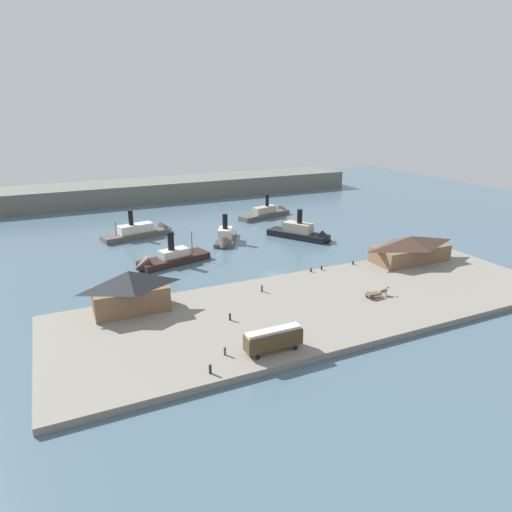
{
  "coord_description": "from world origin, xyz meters",
  "views": [
    {
      "loc": [
        -49.26,
        -96.02,
        40.99
      ],
      "look_at": [
        -0.13,
        9.59,
        2.0
      ],
      "focal_mm": 31.94,
      "sensor_mm": 36.0,
      "label": 1
    }
  ],
  "objects_px": {
    "ferry_shed_customs_shed": "(130,291)",
    "ferry_moored_east": "(165,260)",
    "mooring_post_east": "(311,270)",
    "ferry_departing_north": "(225,239)",
    "mooring_post_west": "(322,268)",
    "ferry_approaching_east": "(269,213)",
    "ferry_outer_harbor": "(144,231)",
    "street_tram": "(273,338)",
    "pedestrian_walking_west": "(210,369)",
    "pedestrian_near_west_shed": "(262,288)",
    "mooring_post_center_east": "(353,263)",
    "ferry_shed_central_terminal": "(410,248)",
    "pedestrian_near_cart": "(225,351)",
    "pedestrian_walking_east": "(230,317)",
    "horse_cart": "(377,293)",
    "ferry_mid_harbor": "(304,234)"
  },
  "relations": [
    {
      "from": "pedestrian_near_west_shed",
      "to": "horse_cart",
      "type": "bearing_deg",
      "value": -31.8
    },
    {
      "from": "horse_cart",
      "to": "ferry_mid_harbor",
      "type": "bearing_deg",
      "value": 77.56
    },
    {
      "from": "ferry_shed_central_terminal",
      "to": "mooring_post_west",
      "type": "distance_m",
      "value": 25.5
    },
    {
      "from": "ferry_approaching_east",
      "to": "ferry_outer_harbor",
      "type": "height_order",
      "value": "ferry_outer_harbor"
    },
    {
      "from": "mooring_post_center_east",
      "to": "ferry_outer_harbor",
      "type": "distance_m",
      "value": 69.32
    },
    {
      "from": "pedestrian_near_cart",
      "to": "pedestrian_near_west_shed",
      "type": "height_order",
      "value": "pedestrian_near_west_shed"
    },
    {
      "from": "ferry_shed_central_terminal",
      "to": "ferry_moored_east",
      "type": "height_order",
      "value": "ferry_moored_east"
    },
    {
      "from": "ferry_shed_customs_shed",
      "to": "horse_cart",
      "type": "relative_size",
      "value": 2.55
    },
    {
      "from": "pedestrian_walking_west",
      "to": "mooring_post_center_east",
      "type": "xyz_separation_m",
      "value": [
        50.8,
        32.22,
        -0.36
      ]
    },
    {
      "from": "mooring_post_center_east",
      "to": "ferry_shed_customs_shed",
      "type": "bearing_deg",
      "value": -175.99
    },
    {
      "from": "pedestrian_walking_west",
      "to": "street_tram",
      "type": "bearing_deg",
      "value": 8.91
    },
    {
      "from": "ferry_shed_customs_shed",
      "to": "mooring_post_east",
      "type": "relative_size",
      "value": 16.53
    },
    {
      "from": "mooring_post_east",
      "to": "ferry_departing_north",
      "type": "bearing_deg",
      "value": 104.28
    },
    {
      "from": "pedestrian_near_cart",
      "to": "ferry_shed_customs_shed",
      "type": "bearing_deg",
      "value": 114.38
    },
    {
      "from": "pedestrian_near_west_shed",
      "to": "pedestrian_walking_east",
      "type": "bearing_deg",
      "value": -139.11
    },
    {
      "from": "mooring_post_east",
      "to": "ferry_approaching_east",
      "type": "distance_m",
      "value": 64.91
    },
    {
      "from": "ferry_outer_harbor",
      "to": "street_tram",
      "type": "bearing_deg",
      "value": -87.21
    },
    {
      "from": "ferry_shed_customs_shed",
      "to": "ferry_shed_central_terminal",
      "type": "bearing_deg",
      "value": 0.15
    },
    {
      "from": "pedestrian_walking_west",
      "to": "ferry_departing_north",
      "type": "bearing_deg",
      "value": 67.03
    },
    {
      "from": "street_tram",
      "to": "pedestrian_near_west_shed",
      "type": "bearing_deg",
      "value": 68.59
    },
    {
      "from": "ferry_shed_customs_shed",
      "to": "mooring_post_east",
      "type": "distance_m",
      "value": 45.11
    },
    {
      "from": "horse_cart",
      "to": "ferry_departing_north",
      "type": "height_order",
      "value": "ferry_departing_north"
    },
    {
      "from": "ferry_moored_east",
      "to": "ferry_mid_harbor",
      "type": "bearing_deg",
      "value": 7.2
    },
    {
      "from": "mooring_post_east",
      "to": "ferry_outer_harbor",
      "type": "xyz_separation_m",
      "value": [
        -30.15,
        54.43,
        -0.12
      ]
    },
    {
      "from": "ferry_approaching_east",
      "to": "ferry_departing_north",
      "type": "bearing_deg",
      "value": -137.49
    },
    {
      "from": "ferry_approaching_east",
      "to": "ferry_shed_customs_shed",
      "type": "bearing_deg",
      "value": -134.22
    },
    {
      "from": "pedestrian_walking_east",
      "to": "mooring_post_center_east",
      "type": "relative_size",
      "value": 1.85
    },
    {
      "from": "ferry_moored_east",
      "to": "ferry_outer_harbor",
      "type": "relative_size",
      "value": 0.9
    },
    {
      "from": "ferry_shed_customs_shed",
      "to": "ferry_outer_harbor",
      "type": "bearing_deg",
      "value": 75.95
    },
    {
      "from": "ferry_shed_customs_shed",
      "to": "horse_cart",
      "type": "height_order",
      "value": "ferry_shed_customs_shed"
    },
    {
      "from": "pedestrian_near_west_shed",
      "to": "ferry_approaching_east",
      "type": "height_order",
      "value": "ferry_approaching_east"
    },
    {
      "from": "ferry_shed_central_terminal",
      "to": "pedestrian_near_west_shed",
      "type": "xyz_separation_m",
      "value": [
        -44.85,
        -2.41,
        -2.68
      ]
    },
    {
      "from": "mooring_post_center_east",
      "to": "ferry_departing_north",
      "type": "bearing_deg",
      "value": 121.59
    },
    {
      "from": "pedestrian_walking_west",
      "to": "mooring_post_east",
      "type": "bearing_deg",
      "value": 40.28
    },
    {
      "from": "ferry_shed_central_terminal",
      "to": "pedestrian_walking_west",
      "type": "height_order",
      "value": "ferry_shed_central_terminal"
    },
    {
      "from": "ferry_shed_customs_shed",
      "to": "ferry_moored_east",
      "type": "height_order",
      "value": "ferry_shed_customs_shed"
    },
    {
      "from": "ferry_departing_north",
      "to": "ferry_approaching_east",
      "type": "bearing_deg",
      "value": 42.51
    },
    {
      "from": "ferry_shed_customs_shed",
      "to": "ferry_departing_north",
      "type": "height_order",
      "value": "ferry_shed_customs_shed"
    },
    {
      "from": "pedestrian_near_cart",
      "to": "ferry_mid_harbor",
      "type": "distance_m",
      "value": 75.77
    },
    {
      "from": "ferry_shed_customs_shed",
      "to": "mooring_post_west",
      "type": "height_order",
      "value": "ferry_shed_customs_shed"
    },
    {
      "from": "ferry_shed_customs_shed",
      "to": "ferry_outer_harbor",
      "type": "relative_size",
      "value": 0.61
    },
    {
      "from": "ferry_shed_central_terminal",
      "to": "pedestrian_near_cart",
      "type": "xyz_separation_m",
      "value": [
        -62.17,
        -24.21,
        -2.72
      ]
    },
    {
      "from": "pedestrian_near_west_shed",
      "to": "pedestrian_walking_east",
      "type": "xyz_separation_m",
      "value": [
        -11.73,
        -10.16,
        -0.02
      ]
    },
    {
      "from": "pedestrian_near_west_shed",
      "to": "ferry_shed_central_terminal",
      "type": "bearing_deg",
      "value": 3.07
    },
    {
      "from": "mooring_post_west",
      "to": "ferry_shed_customs_shed",
      "type": "bearing_deg",
      "value": -174.93
    },
    {
      "from": "pedestrian_walking_east",
      "to": "street_tram",
      "type": "bearing_deg",
      "value": -80.69
    },
    {
      "from": "ferry_mid_harbor",
      "to": "pedestrian_near_cart",
      "type": "bearing_deg",
      "value": -130.69
    },
    {
      "from": "street_tram",
      "to": "ferry_approaching_east",
      "type": "xyz_separation_m",
      "value": [
        45.4,
        92.23,
        -2.23
      ]
    },
    {
      "from": "pedestrian_near_cart",
      "to": "ferry_approaching_east",
      "type": "height_order",
      "value": "ferry_approaching_east"
    },
    {
      "from": "ferry_shed_customs_shed",
      "to": "pedestrian_near_cart",
      "type": "distance_m",
      "value": 26.61
    }
  ]
}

